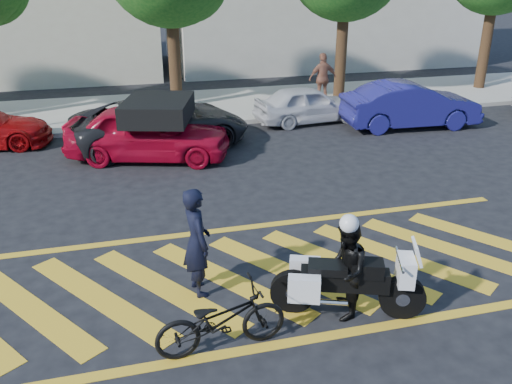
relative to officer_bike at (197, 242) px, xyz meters
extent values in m
plane|color=black|center=(1.16, 0.20, -0.95)|extent=(90.00, 90.00, 0.00)
cube|color=#9E998E|center=(1.16, 12.20, -0.87)|extent=(60.00, 5.00, 0.15)
cube|color=gold|center=(-2.74, 0.20, -0.94)|extent=(2.43, 3.21, 0.01)
cube|color=gold|center=(-1.64, 0.20, -0.94)|extent=(2.43, 3.21, 0.01)
cube|color=gold|center=(-0.54, 0.20, -0.94)|extent=(2.43, 3.21, 0.01)
cube|color=gold|center=(0.56, 0.20, -0.94)|extent=(2.43, 3.21, 0.01)
cube|color=gold|center=(1.66, 0.20, -0.94)|extent=(2.43, 3.21, 0.01)
cube|color=gold|center=(2.76, 0.20, -0.94)|extent=(2.43, 3.21, 0.01)
cube|color=gold|center=(3.86, 0.20, -0.94)|extent=(2.43, 3.21, 0.01)
cube|color=gold|center=(4.96, 0.20, -0.94)|extent=(2.43, 3.21, 0.01)
cube|color=gold|center=(6.06, 0.20, -0.94)|extent=(2.43, 3.21, 0.01)
cube|color=gold|center=(1.16, -1.70, -0.94)|extent=(12.00, 0.20, 0.01)
cube|color=gold|center=(1.16, 2.10, -0.94)|extent=(12.00, 0.20, 0.01)
cylinder|color=black|center=(1.16, 12.20, 1.05)|extent=(0.44, 0.44, 4.00)
cylinder|color=black|center=(7.66, 12.20, 1.05)|extent=(0.44, 0.44, 4.00)
cylinder|color=black|center=(14.16, 12.20, 1.05)|extent=(0.44, 0.44, 4.00)
imported|color=black|center=(0.00, 0.00, 0.00)|extent=(0.56, 0.76, 1.89)
imported|color=black|center=(0.08, -1.57, -0.44)|extent=(1.96, 0.81, 1.01)
cylinder|color=black|center=(1.36, -0.94, -0.59)|extent=(0.73, 0.39, 0.72)
cylinder|color=silver|center=(1.36, -0.94, -0.59)|extent=(0.27, 0.24, 0.22)
cylinder|color=black|center=(2.96, -1.54, -0.59)|extent=(0.73, 0.39, 0.72)
cylinder|color=silver|center=(2.96, -1.54, -0.59)|extent=(0.27, 0.24, 0.22)
cube|color=black|center=(2.11, -1.22, -0.31)|extent=(1.38, 0.74, 0.33)
cube|color=black|center=(2.42, -1.33, -0.09)|extent=(0.58, 0.48, 0.24)
cube|color=black|center=(1.86, -1.12, -0.12)|extent=(0.69, 0.56, 0.13)
cube|color=silver|center=(2.96, -1.54, -0.09)|extent=(0.39, 0.51, 0.44)
cube|color=silver|center=(1.63, -0.74, -0.35)|extent=(0.53, 0.36, 0.42)
cube|color=silver|center=(1.43, -1.27, -0.35)|extent=(0.53, 0.36, 0.42)
imported|color=black|center=(2.11, -1.24, -0.14)|extent=(0.85, 0.95, 1.62)
imported|color=#A20720|center=(-0.26, 7.00, -0.18)|extent=(4.85, 3.03, 1.54)
imported|color=black|center=(0.19, 8.00, -0.22)|extent=(5.50, 3.09, 1.45)
imported|color=silver|center=(5.34, 9.40, -0.31)|extent=(3.86, 1.87, 1.27)
imported|color=navy|center=(8.44, 8.00, -0.20)|extent=(4.64, 1.88, 1.50)
imported|color=#915842|center=(6.58, 11.27, 0.15)|extent=(1.12, 0.51, 1.89)
camera|label=1|loc=(-1.05, -7.82, 4.25)|focal=38.00mm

